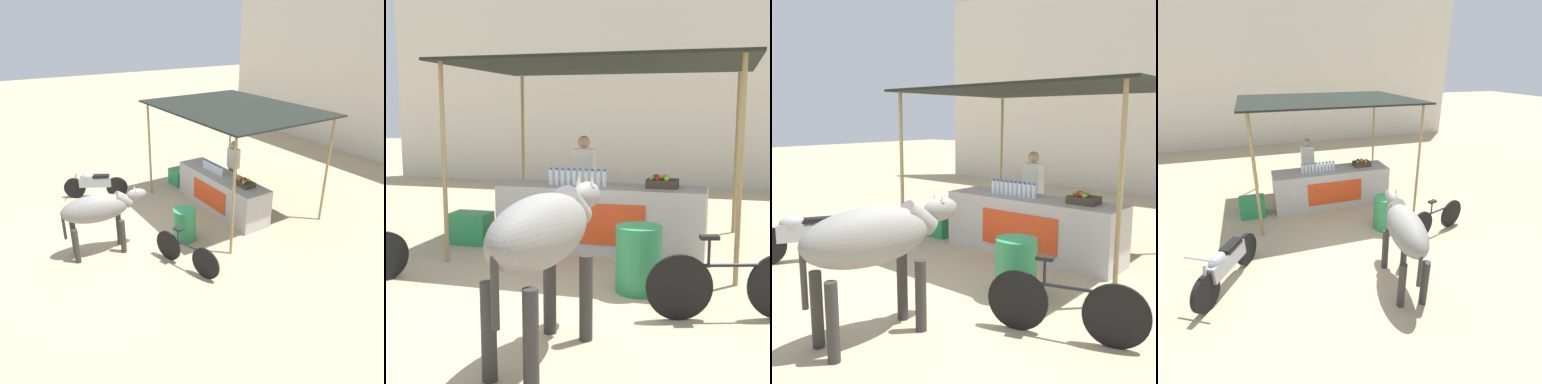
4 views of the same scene
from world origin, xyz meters
The scene contains 11 objects.
ground_plane centered at (0.00, 0.00, 0.00)m, with size 60.00×60.00×0.00m, color tan.
stall_counter centered at (0.00, 2.20, 0.48)m, with size 3.00×0.82×0.96m.
stall_awning centered at (0.00, 2.50, 2.60)m, with size 4.20×3.20×2.71m.
water_bottle_row centered at (-0.35, 2.15, 1.07)m, with size 0.88×0.07×0.25m.
fruit_crate centered at (0.87, 2.24, 1.04)m, with size 0.44×0.32×0.18m.
vendor_behind_counter centered at (-0.47, 2.95, 0.85)m, with size 0.34×0.22×1.65m.
cooler_box centered at (-2.05, 2.10, 0.24)m, with size 0.60×0.44×0.48m, color #268C4C.
water_barrel centered at (0.82, 0.54, 0.38)m, with size 0.52×0.52×0.76m, color #2D8C51.
cow centered at (0.33, -1.27, 1.03)m, with size 0.74×1.85×1.44m.
motorcycle_parked centered at (-2.52, -0.42, 0.43)m, with size 1.00×1.60×0.90m.
bicycle_leaning centered at (1.81, -0.04, 0.35)m, with size 1.60×0.53×0.85m.
Camera 1 is at (7.26, -3.40, 4.60)m, focal length 35.00 mm.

